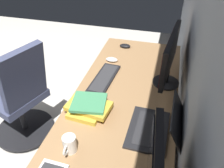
{
  "coord_description": "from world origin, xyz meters",
  "views": [
    {
      "loc": [
        1.35,
        2.18,
        1.77
      ],
      "look_at": [
        0.27,
        1.9,
        0.95
      ],
      "focal_mm": 36.96,
      "sensor_mm": 36.0,
      "label": 1
    }
  ],
  "objects_px": {
    "coffee_mug": "(69,144)",
    "mouse_main": "(112,60)",
    "keyboard_main": "(104,78)",
    "mouse_spare": "(125,46)",
    "drawer_pedestal": "(118,165)",
    "office_chair": "(21,100)",
    "monitor_secondary": "(170,56)",
    "laptop_leftmost": "(160,127)",
    "book_stack_near": "(88,107)"
  },
  "relations": [
    {
      "from": "drawer_pedestal",
      "to": "monitor_secondary",
      "type": "relative_size",
      "value": 1.21
    },
    {
      "from": "keyboard_main",
      "to": "book_stack_near",
      "type": "xyz_separation_m",
      "value": [
        0.38,
        0.0,
        0.03
      ]
    },
    {
      "from": "mouse_main",
      "to": "office_chair",
      "type": "relative_size",
      "value": 0.11
    },
    {
      "from": "keyboard_main",
      "to": "coffee_mug",
      "type": "xyz_separation_m",
      "value": [
        0.7,
        0.01,
        0.04
      ]
    },
    {
      "from": "laptop_leftmost",
      "to": "keyboard_main",
      "type": "distance_m",
      "value": 0.65
    },
    {
      "from": "drawer_pedestal",
      "to": "book_stack_near",
      "type": "relative_size",
      "value": 2.34
    },
    {
      "from": "keyboard_main",
      "to": "coffee_mug",
      "type": "height_order",
      "value": "coffee_mug"
    },
    {
      "from": "keyboard_main",
      "to": "office_chair",
      "type": "xyz_separation_m",
      "value": [
        0.11,
        -0.74,
        -0.28
      ]
    },
    {
      "from": "drawer_pedestal",
      "to": "book_stack_near",
      "type": "bearing_deg",
      "value": -111.4
    },
    {
      "from": "mouse_spare",
      "to": "book_stack_near",
      "type": "distance_m",
      "value": 0.95
    },
    {
      "from": "drawer_pedestal",
      "to": "monitor_secondary",
      "type": "distance_m",
      "value": 0.86
    },
    {
      "from": "monitor_secondary",
      "to": "office_chair",
      "type": "relative_size",
      "value": 0.59
    },
    {
      "from": "laptop_leftmost",
      "to": "monitor_secondary",
      "type": "bearing_deg",
      "value": -179.74
    },
    {
      "from": "mouse_main",
      "to": "coffee_mug",
      "type": "relative_size",
      "value": 0.92
    },
    {
      "from": "book_stack_near",
      "to": "coffee_mug",
      "type": "relative_size",
      "value": 2.62
    },
    {
      "from": "laptop_leftmost",
      "to": "office_chair",
      "type": "height_order",
      "value": "office_chair"
    },
    {
      "from": "mouse_spare",
      "to": "coffee_mug",
      "type": "xyz_separation_m",
      "value": [
        1.27,
        -0.03,
        0.03
      ]
    },
    {
      "from": "drawer_pedestal",
      "to": "office_chair",
      "type": "relative_size",
      "value": 0.72
    },
    {
      "from": "keyboard_main",
      "to": "book_stack_near",
      "type": "distance_m",
      "value": 0.38
    },
    {
      "from": "coffee_mug",
      "to": "mouse_main",
      "type": "bearing_deg",
      "value": -178.46
    },
    {
      "from": "coffee_mug",
      "to": "book_stack_near",
      "type": "bearing_deg",
      "value": -178.46
    },
    {
      "from": "book_stack_near",
      "to": "office_chair",
      "type": "bearing_deg",
      "value": -109.58
    },
    {
      "from": "monitor_secondary",
      "to": "book_stack_near",
      "type": "distance_m",
      "value": 0.68
    },
    {
      "from": "monitor_secondary",
      "to": "coffee_mug",
      "type": "distance_m",
      "value": 0.92
    },
    {
      "from": "drawer_pedestal",
      "to": "coffee_mug",
      "type": "height_order",
      "value": "coffee_mug"
    },
    {
      "from": "drawer_pedestal",
      "to": "keyboard_main",
      "type": "relative_size",
      "value": 1.62
    },
    {
      "from": "book_stack_near",
      "to": "mouse_main",
      "type": "bearing_deg",
      "value": -178.46
    },
    {
      "from": "mouse_spare",
      "to": "office_chair",
      "type": "height_order",
      "value": "office_chair"
    },
    {
      "from": "drawer_pedestal",
      "to": "book_stack_near",
      "type": "height_order",
      "value": "book_stack_near"
    },
    {
      "from": "mouse_main",
      "to": "drawer_pedestal",
      "type": "bearing_deg",
      "value": 17.87
    },
    {
      "from": "laptop_leftmost",
      "to": "mouse_spare",
      "type": "relative_size",
      "value": 3.44
    },
    {
      "from": "keyboard_main",
      "to": "mouse_main",
      "type": "height_order",
      "value": "mouse_main"
    },
    {
      "from": "keyboard_main",
      "to": "mouse_spare",
      "type": "relative_size",
      "value": 4.12
    },
    {
      "from": "coffee_mug",
      "to": "office_chair",
      "type": "distance_m",
      "value": 1.01
    },
    {
      "from": "mouse_spare",
      "to": "monitor_secondary",
      "type": "bearing_deg",
      "value": 40.3
    },
    {
      "from": "drawer_pedestal",
      "to": "keyboard_main",
      "type": "distance_m",
      "value": 0.65
    },
    {
      "from": "drawer_pedestal",
      "to": "mouse_main",
      "type": "relative_size",
      "value": 6.68
    },
    {
      "from": "monitor_secondary",
      "to": "mouse_main",
      "type": "bearing_deg",
      "value": -113.59
    },
    {
      "from": "drawer_pedestal",
      "to": "monitor_secondary",
      "type": "xyz_separation_m",
      "value": [
        -0.54,
        0.24,
        0.62
      ]
    },
    {
      "from": "mouse_spare",
      "to": "coffee_mug",
      "type": "distance_m",
      "value": 1.27
    },
    {
      "from": "mouse_spare",
      "to": "coffee_mug",
      "type": "relative_size",
      "value": 0.92
    },
    {
      "from": "monitor_secondary",
      "to": "laptop_leftmost",
      "type": "distance_m",
      "value": 0.55
    },
    {
      "from": "keyboard_main",
      "to": "mouse_main",
      "type": "distance_m",
      "value": 0.29
    },
    {
      "from": "book_stack_near",
      "to": "office_chair",
      "type": "xyz_separation_m",
      "value": [
        -0.26,
        -0.74,
        -0.31
      ]
    },
    {
      "from": "drawer_pedestal",
      "to": "coffee_mug",
      "type": "distance_m",
      "value": 0.54
    },
    {
      "from": "mouse_main",
      "to": "mouse_spare",
      "type": "relative_size",
      "value": 1.0
    },
    {
      "from": "keyboard_main",
      "to": "office_chair",
      "type": "height_order",
      "value": "office_chair"
    },
    {
      "from": "drawer_pedestal",
      "to": "laptop_leftmost",
      "type": "bearing_deg",
      "value": 95.65
    },
    {
      "from": "laptop_leftmost",
      "to": "mouse_main",
      "type": "relative_size",
      "value": 3.44
    },
    {
      "from": "keyboard_main",
      "to": "mouse_main",
      "type": "xyz_separation_m",
      "value": [
        -0.29,
        -0.01,
        0.01
      ]
    }
  ]
}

